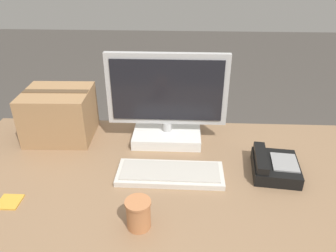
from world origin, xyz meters
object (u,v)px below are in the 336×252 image
(cardboard_box, at_px, (59,114))
(sticky_note_pad, at_px, (10,202))
(paper_cup_right, at_px, (138,214))
(monitor, at_px, (166,107))
(keyboard, at_px, (170,173))
(desk_phone, at_px, (274,166))

(cardboard_box, distance_m, sticky_note_pad, 0.50)
(sticky_note_pad, bearing_deg, cardboard_box, 86.03)
(sticky_note_pad, bearing_deg, paper_cup_right, -10.69)
(cardboard_box, bearing_deg, paper_cup_right, -52.20)
(monitor, distance_m, keyboard, 0.33)
(monitor, bearing_deg, sticky_note_pad, -138.72)
(keyboard, height_order, paper_cup_right, paper_cup_right)
(desk_phone, bearing_deg, keyboard, -167.63)
(monitor, relative_size, sticky_note_pad, 6.87)
(monitor, distance_m, cardboard_box, 0.51)
(desk_phone, bearing_deg, paper_cup_right, -141.70)
(monitor, height_order, sticky_note_pad, monitor)
(cardboard_box, bearing_deg, desk_phone, -15.05)
(desk_phone, distance_m, paper_cup_right, 0.60)
(desk_phone, xyz_separation_m, sticky_note_pad, (-0.99, -0.23, -0.03))
(keyboard, relative_size, desk_phone, 1.85)
(keyboard, distance_m, cardboard_box, 0.63)
(paper_cup_right, height_order, cardboard_box, cardboard_box)
(keyboard, height_order, desk_phone, desk_phone)
(keyboard, distance_m, paper_cup_right, 0.29)
(sticky_note_pad, bearing_deg, monitor, 41.28)
(monitor, height_order, paper_cup_right, monitor)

